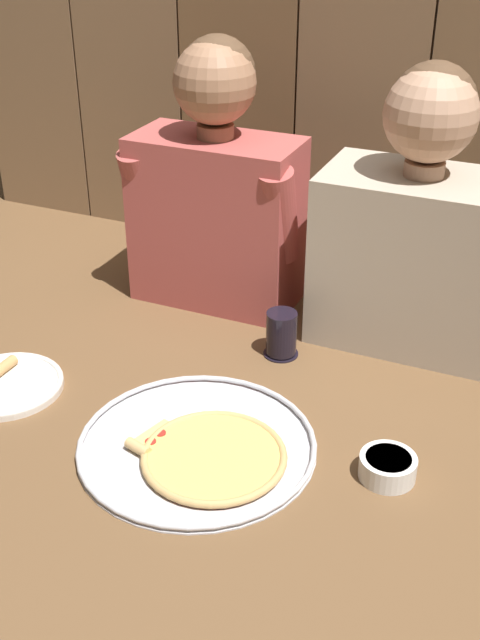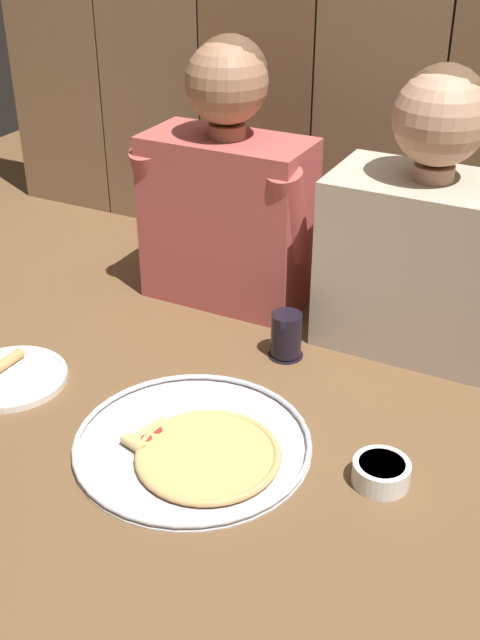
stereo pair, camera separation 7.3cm
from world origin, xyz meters
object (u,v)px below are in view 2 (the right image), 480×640
object	(u,v)px
dipping_bowl	(381,472)
diner_right	(426,231)
dinner_plate	(11,377)
diner_left	(227,186)
drinking_glass	(286,336)
pizza_tray	(197,447)

from	to	relation	value
dipping_bowl	diner_right	size ratio (longest dim) A/B	0.17
dinner_plate	diner_left	size ratio (longest dim) A/B	0.37
diner_left	diner_right	bearing A→B (deg)	0.06
dinner_plate	diner_left	bearing A→B (deg)	67.25
dinner_plate	diner_right	size ratio (longest dim) A/B	0.38
dipping_bowl	diner_left	world-z (taller)	diner_left
drinking_glass	diner_left	bearing A→B (deg)	142.13
pizza_tray	dipping_bowl	size ratio (longest dim) A/B	4.38
diner_right	drinking_glass	bearing A→B (deg)	-140.69
drinking_glass	diner_left	size ratio (longest dim) A/B	0.17
dinner_plate	dipping_bowl	distance (m)	0.76
pizza_tray	dinner_plate	bearing A→B (deg)	177.08
diner_right	diner_left	bearing A→B (deg)	-179.94
pizza_tray	diner_left	distance (m)	0.64
dinner_plate	diner_right	world-z (taller)	diner_right
dipping_bowl	pizza_tray	bearing A→B (deg)	-167.83
pizza_tray	diner_right	distance (m)	0.64
drinking_glass	diner_right	distance (m)	0.35
diner_left	diner_right	size ratio (longest dim) A/B	1.03
dipping_bowl	diner_right	bearing A→B (deg)	100.01
dipping_bowl	diner_left	bearing A→B (deg)	138.64
pizza_tray	dipping_bowl	distance (m)	0.32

